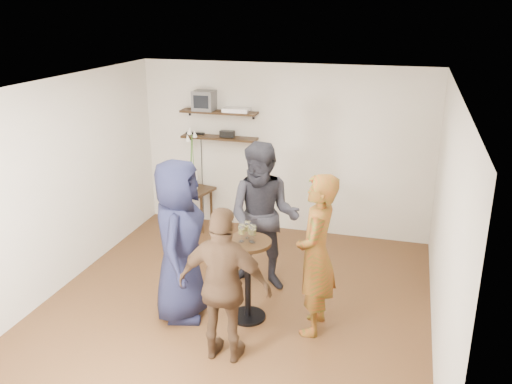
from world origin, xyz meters
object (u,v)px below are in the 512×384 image
person_plaid (316,255)px  person_brown (224,286)px  radio (227,134)px  side_table (194,195)px  person_navy (179,241)px  crt_monitor (204,100)px  dvd_deck (237,110)px  drinks_table (248,269)px  person_dark (263,218)px

person_plaid → person_brown: (-0.77, -0.75, -0.09)m
radio → person_plaid: bearing=-54.0°
person_plaid → person_brown: 1.08m
side_table → person_navy: (0.86, -2.49, 0.40)m
radio → person_brown: bearing=-71.8°
crt_monitor → dvd_deck: (0.52, 0.00, -0.12)m
radio → drinks_table: size_ratio=0.23×
dvd_deck → drinks_table: bearing=-69.8°
person_dark → person_navy: 1.16m
dvd_deck → person_dark: size_ratio=0.21×
crt_monitor → person_dark: size_ratio=0.17×
crt_monitor → side_table: bearing=-128.5°
person_dark → person_brown: 1.53m
person_dark → person_brown: size_ratio=1.16×
side_table → person_navy: 2.66m
crt_monitor → person_brown: 3.80m
dvd_deck → person_navy: 2.86m
crt_monitor → person_navy: 2.98m
radio → side_table: radio is taller
drinks_table → person_brown: person_brown is taller
person_navy → person_plaid: bearing=-95.8°
radio → person_navy: (0.35, -2.69, -0.58)m
side_table → drinks_table: drinks_table is taller
crt_monitor → person_navy: bearing=-75.3°
crt_monitor → radio: crt_monitor is taller
person_brown → radio: bearing=-71.3°
crt_monitor → dvd_deck: size_ratio=0.80×
dvd_deck → radio: dvd_deck is taller
person_plaid → person_dark: size_ratio=0.96×
crt_monitor → person_dark: 2.52m
dvd_deck → radio: 0.41m
drinks_table → person_brown: bearing=-90.4°
dvd_deck → person_navy: (0.19, -2.69, -0.96)m
radio → person_brown: person_brown is taller
crt_monitor → person_dark: (1.42, -1.78, -1.08)m
drinks_table → person_navy: size_ratio=0.51×
person_dark → dvd_deck: bearing=115.0°
dvd_deck → person_dark: 2.22m
dvd_deck → person_dark: bearing=-63.0°
person_dark → person_navy: bearing=-130.5°
radio → side_table: bearing=-158.8°
person_dark → person_brown: bearing=-91.2°
side_table → person_dark: bearing=-45.0°
person_plaid → radio: bearing=-143.3°
drinks_table → side_table: bearing=124.5°
drinks_table → person_navy: person_navy is taller
person_plaid → crt_monitor: bearing=-138.4°
person_brown → person_dark: bearing=-88.8°
dvd_deck → person_brown: 3.60m
person_brown → person_navy: bearing=-39.3°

